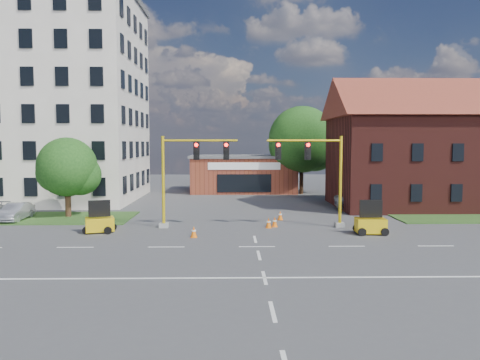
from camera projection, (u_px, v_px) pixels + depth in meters
The scene contains 17 objects.
ground at pixel (257, 247), 25.86m from camera, with size 120.00×120.00×0.00m, color #49494C.
lane_markings at pixel (260, 260), 22.87m from camera, with size 60.00×36.00×0.01m, color white, non-canonical shape.
office_block at pixel (45, 97), 46.52m from camera, with size 18.40×15.40×20.60m.
brick_shop at pixel (243, 173), 55.58m from camera, with size 12.40×8.40×4.30m.
townhouse_row at pixel (449, 141), 41.67m from camera, with size 21.00×11.00×11.50m.
tree_large at pixel (305, 142), 52.51m from camera, with size 7.85×7.48×9.87m.
tree_nw_front at pixel (70, 169), 35.86m from camera, with size 4.75×4.52×6.16m.
signal_mast_west at pixel (188, 170), 31.45m from camera, with size 5.30×0.60×6.20m.
signal_mast_east at pixel (316, 170), 31.61m from camera, with size 5.30×0.60×6.20m.
trailer_west at pixel (100, 223), 29.94m from camera, with size 2.03×1.66×1.99m.
trailer_east at pixel (371, 224), 29.42m from camera, with size 1.86×1.29×2.06m.
cone_a at pixel (194, 232), 28.37m from camera, with size 0.40×0.40×0.70m.
cone_b at pixel (269, 223), 31.56m from camera, with size 0.40×0.40×0.70m.
cone_c at pixel (275, 222), 31.97m from camera, with size 0.40×0.40×0.70m.
cone_d at pixel (280, 215), 34.84m from camera, with size 0.40×0.40×0.70m.
pickup_white at pixel (368, 200), 40.27m from camera, with size 2.66×5.76×1.60m, color silver.
sedan_silver_front at pixel (16, 212), 34.53m from camera, with size 1.38×3.94×1.30m, color #A4A6AC.
Camera 1 is at (-1.39, -25.47, 5.71)m, focal length 35.00 mm.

